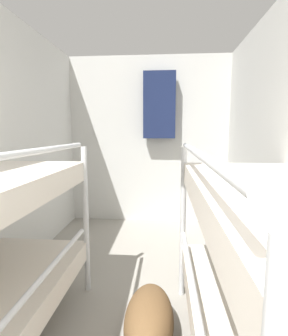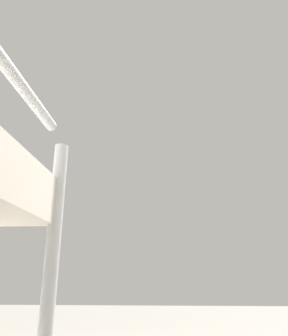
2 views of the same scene
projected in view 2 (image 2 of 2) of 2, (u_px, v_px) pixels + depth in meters
The scene contains 0 objects.
Camera 2 is at (0.04, 1.57, 0.77)m, focal length 35.00 mm.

